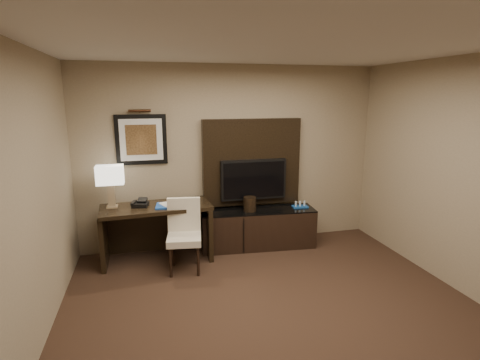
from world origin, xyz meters
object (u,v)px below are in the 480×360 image
object	(u,v)px
tv	(253,179)
desk_chair	(184,238)
credenza	(258,228)
ice_bucket	(250,204)
desk	(158,233)
table_lamp	(111,187)
desk_phone	(140,203)
minibar_tray	(300,205)

from	to	relation	value
tv	desk_chair	world-z (taller)	tv
tv	desk_chair	bearing A→B (deg)	-148.98
credenza	desk_chair	world-z (taller)	desk_chair
credenza	ice_bucket	world-z (taller)	ice_bucket
desk	table_lamp	size ratio (longest dim) A/B	2.64
desk	ice_bucket	bearing A→B (deg)	-0.80
desk	desk_phone	size ratio (longest dim) A/B	7.35
desk	table_lamp	xyz separation A→B (m)	(-0.57, 0.07, 0.67)
desk	credenza	world-z (taller)	desk
ice_bucket	tv	bearing A→B (deg)	58.04
tv	desk_phone	xyz separation A→B (m)	(-1.66, -0.23, -0.18)
desk_chair	desk_phone	xyz separation A→B (m)	(-0.53, 0.45, 0.39)
ice_bucket	desk_chair	bearing A→B (deg)	-153.32
credenza	ice_bucket	distance (m)	0.42
tv	minibar_tray	bearing A→B (deg)	-14.29
tv	desk_chair	xyz separation A→B (m)	(-1.13, -0.68, -0.57)
credenza	minibar_tray	distance (m)	0.74
table_lamp	ice_bucket	distance (m)	1.96
desk	table_lamp	bearing A→B (deg)	169.39
desk_chair	desk_phone	world-z (taller)	desk_chair
table_lamp	ice_bucket	size ratio (longest dim) A/B	2.64
credenza	minibar_tray	xyz separation A→B (m)	(0.66, -0.04, 0.33)
credenza	tv	distance (m)	0.74
credenza	table_lamp	xyz separation A→B (m)	(-2.06, -0.03, 0.77)
table_lamp	ice_bucket	bearing A→B (deg)	0.37
desk_chair	credenza	bearing A→B (deg)	32.50
table_lamp	desk	bearing A→B (deg)	-6.51
table_lamp	minibar_tray	bearing A→B (deg)	-0.04
desk_phone	minibar_tray	bearing A→B (deg)	15.51
desk_phone	desk_chair	bearing A→B (deg)	-25.88
desk_chair	minibar_tray	distance (m)	1.89
minibar_tray	desk_chair	bearing A→B (deg)	-164.61
table_lamp	desk_chair	bearing A→B (deg)	-29.19
tv	table_lamp	world-z (taller)	table_lamp
minibar_tray	ice_bucket	bearing A→B (deg)	178.97
tv	desk	bearing A→B (deg)	-170.61
desk_phone	ice_bucket	distance (m)	1.57
desk	ice_bucket	distance (m)	1.38
desk	desk_phone	xyz separation A→B (m)	(-0.21, 0.01, 0.44)
credenza	desk_chair	bearing A→B (deg)	-150.62
desk_chair	table_lamp	world-z (taller)	table_lamp
tv	ice_bucket	size ratio (longest dim) A/B	4.75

